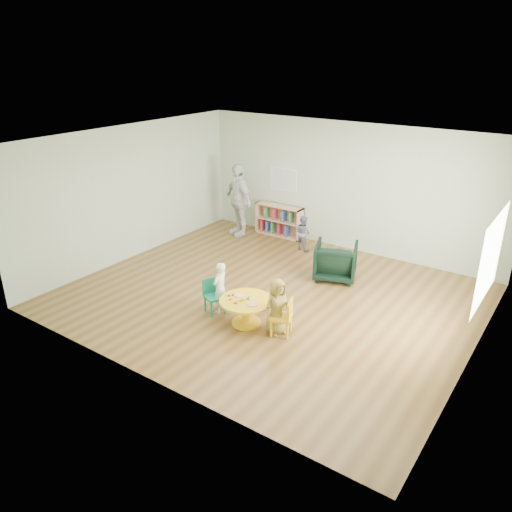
# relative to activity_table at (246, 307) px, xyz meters

# --- Properties ---
(room) EXTENTS (7.10, 7.00, 2.80)m
(room) POSITION_rel_activity_table_xyz_m (-0.21, 1.03, 1.59)
(room) COLOR brown
(room) RESTS_ON ground
(activity_table) EXTENTS (0.88, 0.88, 0.48)m
(activity_table) POSITION_rel_activity_table_xyz_m (0.00, 0.00, 0.00)
(activity_table) COLOR yellow
(activity_table) RESTS_ON ground
(kid_chair_left) EXTENTS (0.42, 0.42, 0.60)m
(kid_chair_left) POSITION_rel_activity_table_xyz_m (-0.71, 0.03, 0.02)
(kid_chair_left) COLOR #177F61
(kid_chair_left) RESTS_ON ground
(kid_chair_right) EXTENTS (0.41, 0.41, 0.60)m
(kid_chair_right) POSITION_rel_activity_table_xyz_m (0.68, 0.07, 0.02)
(kid_chair_right) COLOR yellow
(kid_chair_right) RESTS_ON ground
(bookshelf) EXTENTS (1.20, 0.30, 0.75)m
(bookshelf) POSITION_rel_activity_table_xyz_m (-1.83, 3.89, 0.06)
(bookshelf) COLOR tan
(bookshelf) RESTS_ON ground
(alphabet_poster) EXTENTS (0.74, 0.01, 0.54)m
(alphabet_poster) POSITION_rel_activity_table_xyz_m (-1.82, 4.01, 1.05)
(alphabet_poster) COLOR white
(alphabet_poster) RESTS_ON ground
(armchair) EXTENTS (1.01, 1.03, 0.73)m
(armchair) POSITION_rel_activity_table_xyz_m (0.40, 2.43, 0.06)
(armchair) COLOR black
(armchair) RESTS_ON ground
(child_left) EXTENTS (0.24, 0.35, 0.91)m
(child_left) POSITION_rel_activity_table_xyz_m (-0.60, 0.08, 0.15)
(child_left) COLOR white
(child_left) RESTS_ON ground
(child_right) EXTENTS (0.46, 0.54, 0.94)m
(child_right) POSITION_rel_activity_table_xyz_m (0.56, 0.05, 0.16)
(child_right) COLOR yellow
(child_right) RESTS_ON ground
(toddler) EXTENTS (0.45, 0.38, 0.79)m
(toddler) POSITION_rel_activity_table_xyz_m (-0.89, 3.39, 0.09)
(toddler) COLOR #18173B
(toddler) RESTS_ON ground
(adult_caretaker) EXTENTS (1.10, 0.79, 1.73)m
(adult_caretaker) POSITION_rel_activity_table_xyz_m (-2.66, 3.36, 0.56)
(adult_caretaker) COLOR silver
(adult_caretaker) RESTS_ON ground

